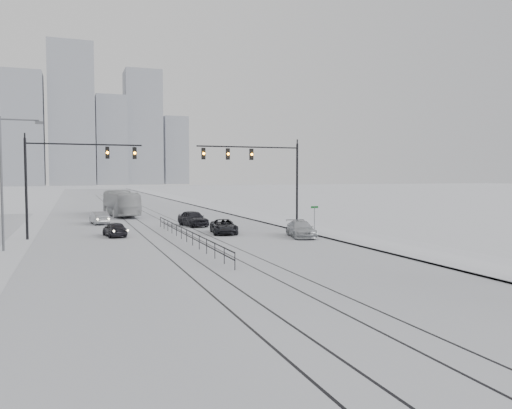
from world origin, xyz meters
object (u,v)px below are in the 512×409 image
box_truck (121,203)px  sedan_nb_right (301,229)px  sedan_sb_outer (99,218)px  sedan_nb_front (224,227)px  sedan_nb_far (193,218)px  sedan_sb_inner (115,229)px

box_truck → sedan_nb_right: bearing=108.4°
box_truck → sedan_sb_outer: bearing=67.6°
sedan_sb_outer → sedan_nb_front: 15.99m
sedan_nb_right → sedan_nb_far: (-6.30, 11.77, 0.12)m
sedan_nb_far → box_truck: 16.45m
sedan_sb_inner → box_truck: (2.40, 21.57, 0.97)m
sedan_nb_front → sedan_sb_outer: bearing=136.6°
sedan_nb_right → sedan_sb_outer: bearing=142.4°
sedan_sb_inner → sedan_sb_outer: size_ratio=0.90×
sedan_nb_front → box_truck: (-6.67, 22.68, 0.96)m
sedan_nb_right → sedan_nb_far: 13.35m
sedan_sb_inner → sedan_nb_front: size_ratio=0.81×
sedan_sb_outer → sedan_nb_right: size_ratio=0.89×
sedan_sb_inner → sedan_nb_front: bearing=164.5°
sedan_nb_front → sedan_nb_right: bearing=-31.9°
sedan_sb_inner → sedan_sb_outer: sedan_sb_outer is taller
sedan_nb_right → box_truck: size_ratio=0.40×
sedan_nb_far → box_truck: (-5.61, 15.45, 0.80)m
sedan_nb_front → box_truck: bearing=115.4°
sedan_sb_outer → sedan_nb_front: (9.76, -12.67, -0.04)m
sedan_sb_outer → sedan_nb_front: sedan_sb_outer is taller
sedan_sb_outer → sedan_nb_right: sedan_sb_outer is taller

